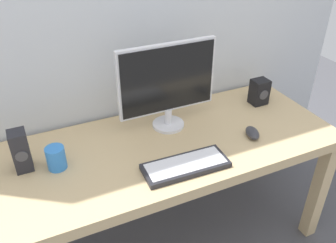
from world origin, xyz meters
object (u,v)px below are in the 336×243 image
at_px(monitor, 168,83).
at_px(speaker_left, 21,151).
at_px(keyboard_primary, 186,166).
at_px(desk, 163,157).
at_px(speaker_right, 259,92).
at_px(mouse, 252,133).
at_px(coffee_mug, 56,158).

xyz_separation_m(monitor, speaker_left, (-0.71, -0.06, -0.15)).
distance_m(keyboard_primary, speaker_left, 0.70).
height_order(desk, keyboard_primary, keyboard_primary).
height_order(speaker_right, speaker_left, speaker_left).
xyz_separation_m(mouse, coffee_mug, (-0.91, 0.16, 0.03)).
bearing_deg(speaker_left, keyboard_primary, -24.52).
relative_size(monitor, mouse, 4.69).
bearing_deg(coffee_mug, speaker_right, 5.30).
height_order(speaker_left, coffee_mug, speaker_left).
distance_m(mouse, speaker_left, 1.07).
relative_size(mouse, coffee_mug, 1.02).
height_order(keyboard_primary, speaker_right, speaker_right).
bearing_deg(speaker_left, monitor, 4.65).
distance_m(monitor, coffee_mug, 0.62).
bearing_deg(mouse, monitor, 157.39).
xyz_separation_m(desk, mouse, (0.43, -0.13, 0.10)).
bearing_deg(coffee_mug, monitor, 10.89).
xyz_separation_m(desk, keyboard_primary, (0.02, -0.20, 0.10)).
bearing_deg(speaker_right, keyboard_primary, -151.84).
bearing_deg(coffee_mug, speaker_left, 157.66).
bearing_deg(desk, keyboard_primary, -85.00).
distance_m(keyboard_primary, mouse, 0.42).
height_order(mouse, coffee_mug, coffee_mug).
relative_size(speaker_left, coffee_mug, 1.81).
bearing_deg(monitor, desk, -122.35).
xyz_separation_m(speaker_left, coffee_mug, (0.13, -0.05, -0.04)).
height_order(desk, speaker_right, speaker_right).
xyz_separation_m(desk, speaker_left, (-0.62, 0.09, 0.18)).
bearing_deg(keyboard_primary, coffee_mug, 154.94).
xyz_separation_m(desk, coffee_mug, (-0.49, 0.03, 0.13)).
relative_size(desk, speaker_right, 11.94).
bearing_deg(desk, speaker_right, 11.90).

